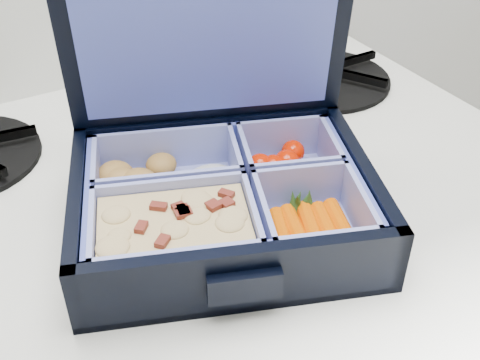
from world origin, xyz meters
TOP-DOWN VIEW (x-y plane):
  - bento_box at (-0.26, 1.61)m, footprint 0.29×0.26m
  - burner_grate at (-0.04, 1.79)m, footprint 0.17×0.17m
  - fork at (-0.17, 1.76)m, footprint 0.12×0.16m

SIDE VIEW (x-z plane):
  - fork at x=-0.17m, z-range 0.91..0.92m
  - burner_grate at x=-0.04m, z-range 0.91..0.93m
  - bento_box at x=-0.26m, z-range 0.91..0.97m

